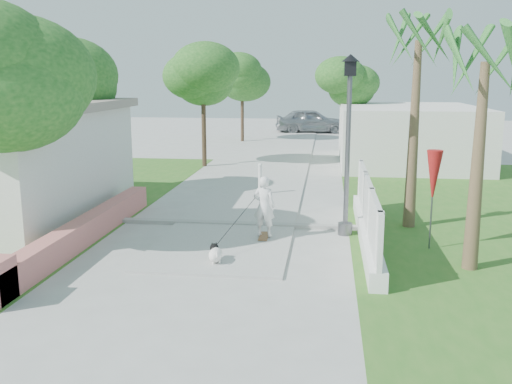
# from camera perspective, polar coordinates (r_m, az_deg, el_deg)

# --- Properties ---
(ground) EXTENTS (90.00, 90.00, 0.00)m
(ground) POSITION_cam_1_polar(r_m,az_deg,el_deg) (9.71, -8.00, -12.44)
(ground) COLOR #B7B7B2
(ground) RESTS_ON ground
(path_strip) EXTENTS (3.20, 36.00, 0.06)m
(path_strip) POSITION_cam_1_polar(r_m,az_deg,el_deg) (28.91, 2.36, 3.78)
(path_strip) COLOR #B7B7B2
(path_strip) RESTS_ON ground
(curb) EXTENTS (6.50, 0.25, 0.10)m
(curb) POSITION_cam_1_polar(r_m,az_deg,el_deg) (15.25, -2.13, -3.21)
(curb) COLOR #999993
(curb) RESTS_ON ground
(grass_left) EXTENTS (8.00, 20.00, 0.01)m
(grass_left) POSITION_cam_1_polar(r_m,az_deg,el_deg) (19.44, -21.94, -0.96)
(grass_left) COLOR #316C22
(grass_left) RESTS_ON ground
(grass_right) EXTENTS (8.00, 20.00, 0.01)m
(grass_right) POSITION_cam_1_polar(r_m,az_deg,el_deg) (17.62, 22.12, -2.20)
(grass_right) COLOR #316C22
(grass_right) RESTS_ON ground
(pink_wall) EXTENTS (0.45, 8.20, 0.80)m
(pink_wall) POSITION_cam_1_polar(r_m,az_deg,el_deg) (13.86, -17.46, -4.13)
(pink_wall) COLOR #BF6164
(pink_wall) RESTS_ON ground
(lattice_fence) EXTENTS (0.35, 7.00, 1.50)m
(lattice_fence) POSITION_cam_1_polar(r_m,az_deg,el_deg) (14.00, 11.05, -2.67)
(lattice_fence) COLOR white
(lattice_fence) RESTS_ON ground
(building_right) EXTENTS (6.00, 8.00, 2.60)m
(building_right) POSITION_cam_1_polar(r_m,az_deg,el_deg) (26.92, 14.90, 5.54)
(building_right) COLOR silver
(building_right) RESTS_ON ground
(street_lamp) EXTENTS (0.44, 0.44, 4.44)m
(street_lamp) POSITION_cam_1_polar(r_m,az_deg,el_deg) (14.14, 9.19, 5.29)
(street_lamp) COLOR #59595E
(street_lamp) RESTS_ON ground
(bollard) EXTENTS (0.14, 0.14, 1.09)m
(bollard) POSITION_cam_1_polar(r_m,az_deg,el_deg) (18.98, 0.40, 1.38)
(bollard) COLOR white
(bollard) RESTS_ON ground
(patio_umbrella) EXTENTS (0.36, 0.36, 2.30)m
(patio_umbrella) POSITION_cam_1_polar(r_m,az_deg,el_deg) (13.45, 17.33, 1.41)
(patio_umbrella) COLOR #59595E
(patio_umbrella) RESTS_ON ground
(tree_left_near) EXTENTS (3.60, 3.60, 5.28)m
(tree_left_near) POSITION_cam_1_polar(r_m,az_deg,el_deg) (13.43, -24.06, 10.10)
(tree_left_near) COLOR #4C3826
(tree_left_near) RESTS_ON ground
(tree_left_mid) EXTENTS (3.20, 3.20, 4.85)m
(tree_left_mid) POSITION_cam_1_polar(r_m,az_deg,el_deg) (18.78, -17.91, 9.66)
(tree_left_mid) COLOR #4C3826
(tree_left_mid) RESTS_ON ground
(tree_path_left) EXTENTS (3.40, 3.40, 5.23)m
(tree_path_left) POSITION_cam_1_polar(r_m,az_deg,el_deg) (25.12, -5.29, 11.24)
(tree_path_left) COLOR #4C3826
(tree_path_left) RESTS_ON ground
(tree_path_right) EXTENTS (3.00, 3.00, 4.79)m
(tree_path_right) POSITION_cam_1_polar(r_m,az_deg,el_deg) (28.54, 8.98, 10.52)
(tree_path_right) COLOR #4C3826
(tree_path_right) RESTS_ON ground
(tree_path_far) EXTENTS (3.20, 3.20, 5.17)m
(tree_path_far) POSITION_cam_1_polar(r_m,az_deg,el_deg) (34.92, -1.37, 11.35)
(tree_path_far) COLOR #4C3826
(tree_path_far) RESTS_ON ground
(palm_far) EXTENTS (1.80, 1.80, 5.30)m
(palm_far) POSITION_cam_1_polar(r_m,az_deg,el_deg) (15.22, 15.90, 13.20)
(palm_far) COLOR brown
(palm_far) RESTS_ON ground
(palm_near) EXTENTS (1.80, 1.80, 4.70)m
(palm_near) POSITION_cam_1_polar(r_m,az_deg,el_deg) (12.12, 21.89, 10.84)
(palm_near) COLOR brown
(palm_near) RESTS_ON ground
(skateboarder) EXTENTS (1.10, 2.22, 1.57)m
(skateboarder) POSITION_cam_1_polar(r_m,az_deg,el_deg) (13.24, -1.10, -2.51)
(skateboarder) COLOR brown
(skateboarder) RESTS_ON ground
(dog) EXTENTS (0.42, 0.62, 0.44)m
(dog) POSITION_cam_1_polar(r_m,az_deg,el_deg) (12.15, -4.08, -6.18)
(dog) COLOR white
(dog) RESTS_ON ground
(parked_car) EXTENTS (5.19, 2.69, 1.69)m
(parked_car) POSITION_cam_1_polar(r_m,az_deg,el_deg) (40.54, 5.52, 7.12)
(parked_car) COLOR #A6AAAE
(parked_car) RESTS_ON ground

